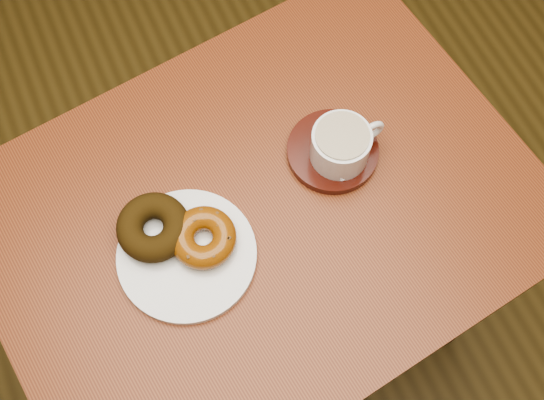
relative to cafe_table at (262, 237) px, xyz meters
name	(u,v)px	position (x,y,z in m)	size (l,w,h in m)	color
ground	(289,191)	(0.22, 0.33, -0.69)	(6.00, 6.00, 0.00)	#513F19
cafe_table	(262,237)	(0.00, 0.00, 0.00)	(0.95, 0.77, 0.82)	brown
donut_plate	(187,255)	(-0.14, -0.03, 0.14)	(0.22, 0.22, 0.01)	silver
donut_cinnamon	(153,227)	(-0.17, 0.03, 0.16)	(0.11, 0.11, 0.04)	#32210A
donut_caramel	(203,238)	(-0.10, -0.02, 0.16)	(0.14, 0.14, 0.04)	#85480E
saucer	(333,151)	(0.15, 0.04, 0.14)	(0.15, 0.15, 0.02)	#390E07
coffee_cup	(342,145)	(0.15, 0.03, 0.18)	(0.13, 0.10, 0.07)	silver
teaspoon	(324,138)	(0.14, 0.07, 0.15)	(0.02, 0.11, 0.01)	silver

